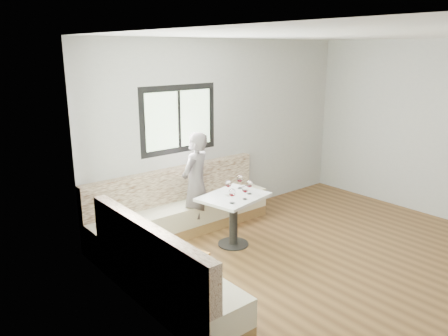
{
  "coord_description": "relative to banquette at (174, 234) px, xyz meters",
  "views": [
    {
      "loc": [
        -4.42,
        -2.81,
        2.65
      ],
      "look_at": [
        -0.84,
        1.53,
        1.1
      ],
      "focal_mm": 35.0,
      "sensor_mm": 36.0,
      "label": 1
    }
  ],
  "objects": [
    {
      "name": "room",
      "position": [
        1.51,
        -1.54,
        1.08
      ],
      "size": [
        5.01,
        5.01,
        2.81
      ],
      "color": "brown",
      "rests_on": "ground"
    },
    {
      "name": "banquette",
      "position": [
        0.0,
        0.0,
        0.0
      ],
      "size": [
        2.9,
        2.8,
        0.95
      ],
      "color": "olive",
      "rests_on": "ground"
    },
    {
      "name": "table",
      "position": [
        0.84,
        -0.2,
        0.21
      ],
      "size": [
        1.0,
        0.85,
        0.72
      ],
      "rotation": [
        0.0,
        0.0,
        0.2
      ],
      "color": "black",
      "rests_on": "ground"
    },
    {
      "name": "person",
      "position": [
        0.69,
        0.46,
        0.43
      ],
      "size": [
        0.65,
        0.55,
        1.52
      ],
      "primitive_type": "imported",
      "rotation": [
        0.0,
        0.0,
        3.55
      ],
      "color": "#5A5252",
      "rests_on": "ground"
    },
    {
      "name": "olive_ramekin",
      "position": [
        0.78,
        -0.14,
        0.41
      ],
      "size": [
        0.09,
        0.09,
        0.04
      ],
      "color": "white",
      "rests_on": "table"
    },
    {
      "name": "wine_glass_a",
      "position": [
        0.63,
        -0.42,
        0.53
      ],
      "size": [
        0.09,
        0.09,
        0.2
      ],
      "color": "white",
      "rests_on": "table"
    },
    {
      "name": "wine_glass_b",
      "position": [
        0.86,
        -0.41,
        0.53
      ],
      "size": [
        0.09,
        0.09,
        0.2
      ],
      "color": "white",
      "rests_on": "table"
    },
    {
      "name": "wine_glass_c",
      "position": [
        1.05,
        -0.28,
        0.53
      ],
      "size": [
        0.09,
        0.09,
        0.2
      ],
      "color": "white",
      "rests_on": "table"
    },
    {
      "name": "wine_glass_d",
      "position": [
        0.84,
        -0.09,
        0.53
      ],
      "size": [
        0.09,
        0.09,
        0.2
      ],
      "color": "white",
      "rests_on": "table"
    },
    {
      "name": "wine_glass_e",
      "position": [
        1.12,
        -0.01,
        0.53
      ],
      "size": [
        0.09,
        0.09,
        0.2
      ],
      "color": "white",
      "rests_on": "table"
    }
  ]
}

